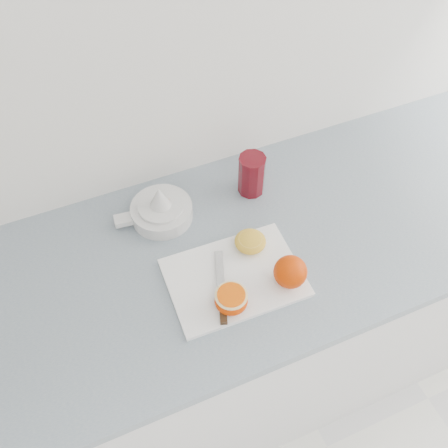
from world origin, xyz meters
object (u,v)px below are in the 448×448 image
object	(u,v)px
cutting_board	(234,278)
red_tumbler	(252,176)
citrus_juicer	(161,209)
half_orange	(231,300)
counter	(222,331)

from	to	relation	value
cutting_board	red_tumbler	size ratio (longest dim) A/B	2.62
red_tumbler	citrus_juicer	bearing A→B (deg)	178.93
half_orange	red_tumbler	xyz separation A→B (m)	(0.20, 0.31, 0.02)
half_orange	citrus_juicer	size ratio (longest dim) A/B	0.37
cutting_board	half_orange	bearing A→B (deg)	-119.52
citrus_juicer	red_tumbler	distance (m)	0.26
counter	red_tumbler	xyz separation A→B (m)	(0.15, 0.16, 0.50)
counter	half_orange	world-z (taller)	half_orange
cutting_board	citrus_juicer	bearing A→B (deg)	111.41
citrus_juicer	red_tumbler	size ratio (longest dim) A/B	1.71
counter	cutting_board	distance (m)	0.46
cutting_board	half_orange	world-z (taller)	half_orange
counter	citrus_juicer	xyz separation A→B (m)	(-0.10, 0.16, 0.47)
cutting_board	red_tumbler	distance (m)	0.30
citrus_juicer	half_orange	bearing A→B (deg)	-79.30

